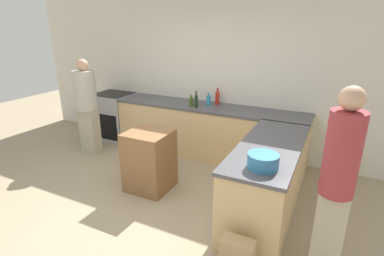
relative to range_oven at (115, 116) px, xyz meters
name	(u,v)px	position (x,y,z in m)	size (l,w,h in m)	color
ground_plane	(143,214)	(2.07, -1.98, -0.46)	(14.00, 14.00, 0.00)	tan
wall_back	(216,77)	(2.07, 0.36, 0.89)	(8.00, 0.06, 2.70)	silver
counter_back	(207,131)	(2.07, 0.00, 0.00)	(3.38, 0.68, 0.91)	#D6B27A
counter_peninsula	(267,179)	(3.41, -1.25, 0.00)	(0.69, 1.89, 0.91)	#D6B27A
range_oven	(115,116)	(0.00, 0.00, 0.00)	(0.74, 0.66, 0.92)	#ADADB2
island_table	(150,161)	(1.80, -1.40, -0.03)	(0.58, 0.57, 0.85)	brown
mixing_bowl	(263,161)	(3.47, -1.89, 0.52)	(0.30, 0.30, 0.15)	teal
wine_bottle_dark	(196,101)	(1.93, -0.18, 0.56)	(0.06, 0.06, 0.28)	black
hot_sauce_bottle	(217,98)	(2.17, 0.19, 0.56)	(0.07, 0.07, 0.29)	red
dish_soap_bottle	(209,100)	(2.05, 0.08, 0.53)	(0.08, 0.08, 0.21)	#338CBF
olive_oil_bottle	(191,101)	(1.80, -0.10, 0.52)	(0.08, 0.08, 0.19)	#475B1E
person_by_range	(87,104)	(0.09, -0.80, 0.45)	(0.37, 0.37, 1.68)	#ADA38E
person_at_peninsula	(338,180)	(4.13, -1.99, 0.54)	(0.28, 0.28, 1.80)	#ADA38E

